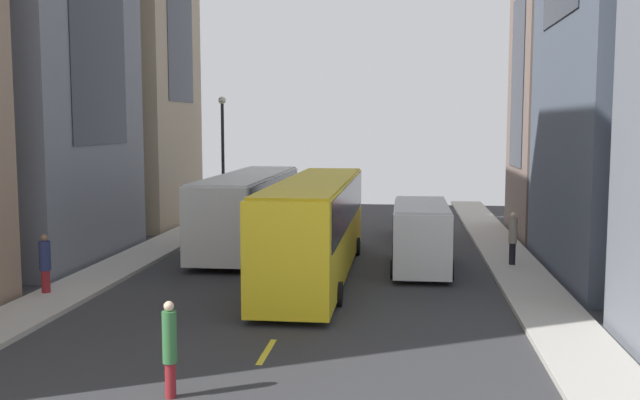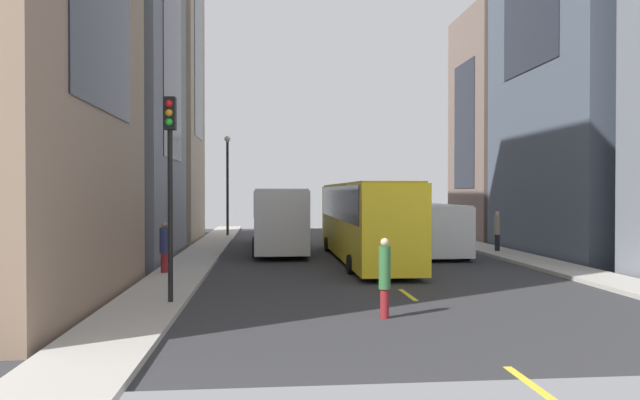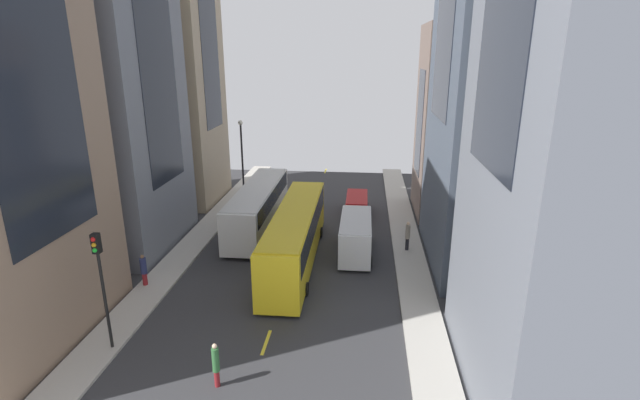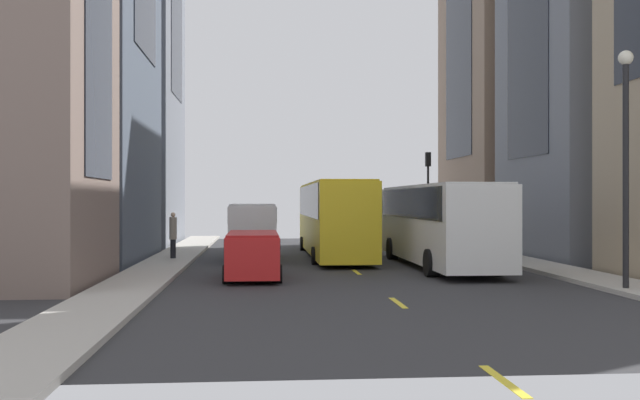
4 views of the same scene
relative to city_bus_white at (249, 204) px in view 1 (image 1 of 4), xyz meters
name	(u,v)px [view 1 (image 1 of 4)]	position (x,y,z in m)	size (l,w,h in m)	color
ground_plane	(324,258)	(3.66, -2.25, -2.01)	(41.38, 41.38, 0.00)	#333335
sidewalk_west	(148,253)	(-4.00, -2.25, -1.93)	(2.07, 44.00, 0.15)	#B2ADA3
sidewalk_east	(510,260)	(11.31, -2.25, -1.93)	(2.07, 44.00, 0.15)	#B2ADA3
lane_stripe_1	(267,352)	(3.66, -14.85, -2.00)	(0.16, 2.00, 0.01)	yellow
lane_stripe_2	(311,279)	(3.66, -6.45, -2.00)	(0.16, 2.00, 0.01)	yellow
lane_stripe_3	(334,242)	(3.66, 1.95, -2.00)	(0.16, 2.00, 0.01)	yellow
lane_stripe_4	(348,219)	(3.66, 10.35, -2.00)	(0.16, 2.00, 0.01)	yellow
lane_stripe_5	(357,203)	(3.66, 18.75, -2.00)	(0.16, 2.00, 0.01)	yellow
building_east_2	(613,82)	(17.12, 5.38, 5.67)	(9.24, 7.04, 15.36)	#7A665B
city_bus_white	(249,204)	(0.00, 0.00, 0.00)	(2.80, 12.46, 3.35)	silver
streetcar_yellow	(316,219)	(3.77, -5.76, 0.12)	(2.70, 14.10, 3.59)	yellow
delivery_van_white	(421,231)	(7.65, -4.24, -0.49)	(2.25, 5.92, 2.58)	white
car_red_0	(416,218)	(7.57, 4.02, -1.05)	(1.95, 4.63, 1.62)	red
pedestrian_waiting_curb	(170,346)	(2.26, -18.03, -0.92)	(0.30, 0.30, 2.03)	maroon
pedestrian_crossing_mid	(513,237)	(11.20, -3.49, -0.76)	(0.33, 0.33, 2.06)	black
pedestrian_crossing_near	(45,262)	(-4.56, -10.09, -0.86)	(0.37, 0.37, 1.90)	maroon
streetlamp_near	(223,144)	(-3.46, 8.82, 2.45)	(0.44, 0.44, 7.03)	black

